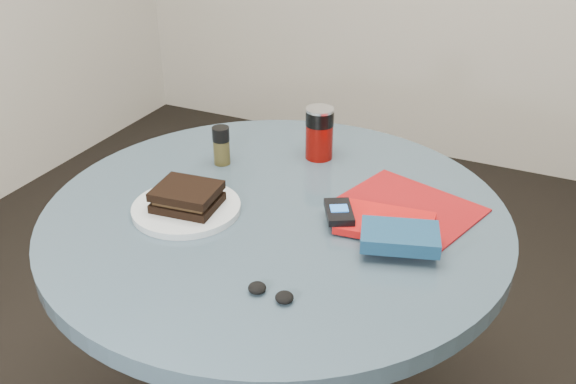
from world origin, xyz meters
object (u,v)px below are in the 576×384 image
at_px(soda_can, 319,133).
at_px(mp3_player, 339,212).
at_px(novel, 400,237).
at_px(magazine, 410,206).
at_px(sandwich, 187,197).
at_px(red_book, 385,223).
at_px(plate, 186,208).
at_px(pepper_grinder, 221,145).
at_px(table, 276,271).
at_px(headphones, 271,293).

distance_m(soda_can, mp3_player, 0.32).
bearing_deg(mp3_player, novel, -18.76).
bearing_deg(magazine, sandwich, -135.33).
bearing_deg(red_book, mp3_player, -172.44).
xyz_separation_m(plate, pepper_grinder, (-0.05, 0.23, 0.04)).
xyz_separation_m(soda_can, pepper_grinder, (-0.20, -0.13, -0.02)).
bearing_deg(table, mp3_player, 1.59).
height_order(soda_can, mp3_player, soda_can).
relative_size(plate, mp3_player, 2.15).
xyz_separation_m(plate, headphones, (0.29, -0.18, 0.00)).
relative_size(pepper_grinder, headphones, 1.07).
relative_size(pepper_grinder, mp3_player, 0.89).
bearing_deg(soda_can, red_book, -44.84).
relative_size(soda_can, red_book, 0.69).
bearing_deg(magazine, red_book, -84.94).
xyz_separation_m(plate, soda_can, (0.15, 0.36, 0.06)).
bearing_deg(magazine, plate, -135.81).
xyz_separation_m(pepper_grinder, red_book, (0.45, -0.12, -0.04)).
distance_m(soda_can, headphones, 0.57).
distance_m(plate, novel, 0.46).
bearing_deg(red_book, magazine, 71.78).
bearing_deg(red_book, sandwich, -170.03).
relative_size(table, red_book, 5.27).
height_order(sandwich, novel, sandwich).
bearing_deg(sandwich, magazine, 27.57).
height_order(sandwich, mp3_player, sandwich).
bearing_deg(pepper_grinder, red_book, -14.57).
distance_m(pepper_grinder, magazine, 0.48).
relative_size(magazine, red_book, 1.47).
bearing_deg(table, soda_can, 93.15).
bearing_deg(pepper_grinder, novel, -20.59).
bearing_deg(headphones, table, 114.60).
bearing_deg(table, red_book, 6.44).
bearing_deg(sandwich, novel, 5.67).
bearing_deg(headphones, magazine, 71.60).
distance_m(novel, mp3_player, 0.15).
distance_m(soda_can, pepper_grinder, 0.24).
bearing_deg(table, headphones, -65.40).
bearing_deg(pepper_grinder, mp3_player, -21.31).
relative_size(soda_can, novel, 0.88).
bearing_deg(soda_can, novel, -46.84).
bearing_deg(red_book, table, -179.75).
xyz_separation_m(soda_can, red_book, (0.25, -0.25, -0.05)).
xyz_separation_m(table, headphones, (0.12, -0.27, 0.17)).
bearing_deg(mp3_player, sandwich, -163.13).
height_order(table, magazine, magazine).
relative_size(red_book, novel, 1.28).
xyz_separation_m(table, plate, (-0.17, -0.09, 0.17)).
height_order(table, red_book, red_book).
height_order(pepper_grinder, mp3_player, pepper_grinder).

